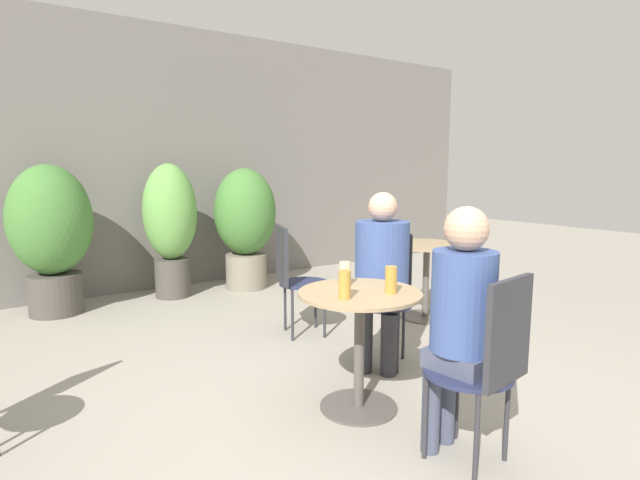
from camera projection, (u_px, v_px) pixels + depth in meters
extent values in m
plane|color=gray|center=(365.00, 430.00, 2.70)|extent=(20.00, 20.00, 0.00)
cube|color=slate|center=(147.00, 159.00, 5.63)|extent=(10.00, 0.06, 3.00)
cylinder|color=#514C47|center=(358.00, 406.00, 2.95)|extent=(0.46, 0.46, 0.01)
cylinder|color=#514C47|center=(359.00, 351.00, 2.90)|extent=(0.06, 0.06, 0.67)
cylinder|color=#997F5B|center=(360.00, 293.00, 2.85)|extent=(0.71, 0.71, 0.02)
cylinder|color=#514C47|center=(425.00, 317.00, 4.71)|extent=(0.46, 0.46, 0.01)
cylinder|color=#514C47|center=(426.00, 281.00, 4.66)|extent=(0.06, 0.06, 0.67)
cylinder|color=#997F5B|center=(427.00, 245.00, 4.61)|extent=(0.70, 0.70, 0.02)
cylinder|color=#232847|center=(468.00, 373.00, 2.36)|extent=(0.42, 0.42, 0.02)
cylinder|color=#2D2D33|center=(476.00, 439.00, 2.21)|extent=(0.02, 0.02, 0.43)
cylinder|color=#2D2D33|center=(507.00, 418.00, 2.39)|extent=(0.02, 0.02, 0.43)
cylinder|color=#2D2D33|center=(425.00, 416.00, 2.41)|extent=(0.02, 0.02, 0.43)
cylinder|color=#2D2D33|center=(457.00, 399.00, 2.59)|extent=(0.02, 0.02, 0.43)
cube|color=#2D2D33|center=(509.00, 332.00, 2.19)|extent=(0.36, 0.08, 0.48)
cylinder|color=#232847|center=(382.00, 304.00, 3.55)|extent=(0.42, 0.42, 0.02)
cylinder|color=#2D2D33|center=(403.00, 331.00, 3.67)|extent=(0.02, 0.02, 0.43)
cylinder|color=#2D2D33|center=(367.00, 327.00, 3.75)|extent=(0.02, 0.02, 0.43)
cylinder|color=#2D2D33|center=(398.00, 343.00, 3.41)|extent=(0.02, 0.02, 0.43)
cylinder|color=#2D2D33|center=(359.00, 339.00, 3.49)|extent=(0.02, 0.02, 0.43)
cube|color=#2D2D33|center=(387.00, 265.00, 3.69)|extent=(0.24, 0.30, 0.48)
cylinder|color=#232847|center=(304.00, 283.00, 4.19)|extent=(0.42, 0.42, 0.02)
cylinder|color=#2D2D33|center=(285.00, 306.00, 4.32)|extent=(0.02, 0.02, 0.43)
cylinder|color=#2D2D33|center=(292.00, 315.00, 4.05)|extent=(0.02, 0.02, 0.43)
cylinder|color=#2D2D33|center=(315.00, 304.00, 4.39)|extent=(0.02, 0.02, 0.43)
cylinder|color=#2D2D33|center=(325.00, 312.00, 4.13)|extent=(0.02, 0.02, 0.43)
cube|color=#2D2D33|center=(282.00, 255.00, 4.10)|extent=(0.14, 0.35, 0.48)
cylinder|color=#42475B|center=(447.00, 402.00, 2.56)|extent=(0.09, 0.09, 0.43)
cylinder|color=#42475B|center=(431.00, 411.00, 2.46)|extent=(0.09, 0.09, 0.43)
cube|color=#42475B|center=(461.00, 359.00, 2.39)|extent=(0.29, 0.32, 0.09)
cylinder|color=#384C84|center=(463.00, 301.00, 2.35)|extent=(0.30, 0.30, 0.48)
sphere|color=tan|center=(467.00, 229.00, 2.30)|extent=(0.21, 0.21, 0.21)
cylinder|color=#2D2D33|center=(365.00, 342.00, 3.44)|extent=(0.11, 0.11, 0.43)
cylinder|color=#2D2D33|center=(389.00, 345.00, 3.39)|extent=(0.11, 0.11, 0.43)
cube|color=#2D2D33|center=(381.00, 296.00, 3.50)|extent=(0.48, 0.47, 0.11)
cylinder|color=#384C84|center=(382.00, 255.00, 3.46)|extent=(0.37, 0.37, 0.47)
sphere|color=tan|center=(383.00, 207.00, 3.41)|extent=(0.20, 0.20, 0.20)
cylinder|color=beige|center=(345.00, 274.00, 2.99)|extent=(0.07, 0.07, 0.14)
cylinder|color=#B28433|center=(345.00, 284.00, 2.69)|extent=(0.07, 0.07, 0.16)
cylinder|color=#B28433|center=(391.00, 280.00, 2.80)|extent=(0.07, 0.07, 0.15)
cylinder|color=#47423D|center=(56.00, 294.00, 4.82)|extent=(0.48, 0.48, 0.39)
ellipsoid|color=#427533|center=(50.00, 220.00, 4.72)|extent=(0.75, 0.75, 1.05)
cylinder|color=#47423D|center=(173.00, 278.00, 5.46)|extent=(0.37, 0.37, 0.42)
ellipsoid|color=#609947|center=(170.00, 212.00, 5.36)|extent=(0.57, 0.57, 1.03)
cylinder|color=slate|center=(246.00, 271.00, 5.86)|extent=(0.47, 0.47, 0.40)
ellipsoid|color=#427533|center=(245.00, 212.00, 5.76)|extent=(0.71, 0.71, 1.00)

